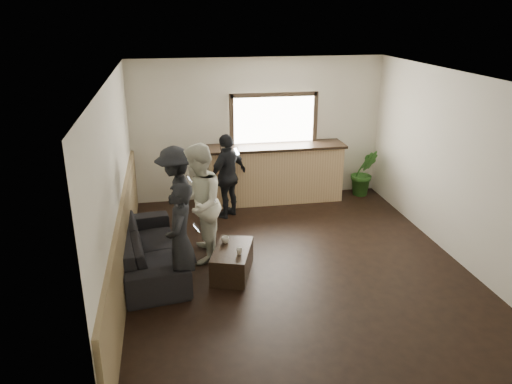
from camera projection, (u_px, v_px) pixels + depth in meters
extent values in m
cube|color=black|center=(294.00, 264.00, 7.61)|extent=(5.00, 6.00, 0.01)
cube|color=silver|center=(299.00, 77.00, 6.64)|extent=(5.00, 6.00, 0.01)
cube|color=beige|center=(258.00, 129.00, 9.89)|extent=(5.00, 0.01, 2.80)
cube|color=beige|center=(383.00, 284.00, 4.35)|extent=(5.00, 0.01, 2.80)
cube|color=beige|center=(116.00, 187.00, 6.71)|extent=(0.01, 6.00, 2.80)
cube|color=beige|center=(457.00, 167.00, 7.54)|extent=(0.01, 6.00, 2.80)
cube|color=#8E7750|center=(124.00, 244.00, 7.01)|extent=(0.06, 5.90, 1.10)
cube|color=tan|center=(276.00, 174.00, 9.94)|extent=(2.60, 0.60, 1.10)
cube|color=black|center=(276.00, 146.00, 9.74)|extent=(2.70, 0.68, 0.05)
cube|color=white|center=(274.00, 119.00, 9.84)|extent=(1.60, 0.06, 0.90)
cube|color=#3F3326|center=(274.00, 95.00, 9.64)|extent=(1.72, 0.08, 0.08)
cube|color=#3F3326|center=(232.00, 121.00, 9.67)|extent=(0.08, 0.08, 1.06)
cube|color=#3F3326|center=(315.00, 118.00, 9.95)|extent=(0.08, 0.08, 1.06)
imported|color=black|center=(149.00, 248.00, 7.38)|extent=(1.16, 2.31, 0.65)
cube|color=black|center=(232.00, 261.00, 7.26)|extent=(0.75, 1.01, 0.40)
imported|color=silver|center=(225.00, 240.00, 7.36)|extent=(0.16, 0.16, 0.09)
imported|color=silver|center=(239.00, 251.00, 7.02)|extent=(0.13, 0.13, 0.09)
imported|color=#2D6623|center=(364.00, 173.00, 10.24)|extent=(0.57, 0.47, 0.98)
imported|color=black|center=(180.00, 241.00, 6.52)|extent=(0.49, 0.65, 1.60)
cube|color=black|center=(197.00, 228.00, 6.45)|extent=(0.10, 0.09, 0.12)
cube|color=silver|center=(197.00, 227.00, 6.44)|extent=(0.09, 0.08, 0.11)
imported|color=silver|center=(198.00, 204.00, 7.45)|extent=(0.80, 0.97, 1.83)
cube|color=black|center=(213.00, 197.00, 7.42)|extent=(0.10, 0.08, 0.12)
cube|color=silver|center=(213.00, 197.00, 7.41)|extent=(0.08, 0.07, 0.11)
imported|color=black|center=(177.00, 198.00, 7.92)|extent=(0.73, 1.14, 1.67)
cube|color=black|center=(189.00, 179.00, 7.88)|extent=(0.10, 0.08, 0.12)
cube|color=silver|center=(189.00, 179.00, 7.87)|extent=(0.08, 0.07, 0.11)
imported|color=black|center=(228.00, 176.00, 9.10)|extent=(0.95, 0.89, 1.57)
cube|color=black|center=(237.00, 152.00, 8.80)|extent=(0.11, 0.12, 0.12)
cube|color=silver|center=(237.00, 151.00, 8.79)|extent=(0.10, 0.10, 0.11)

